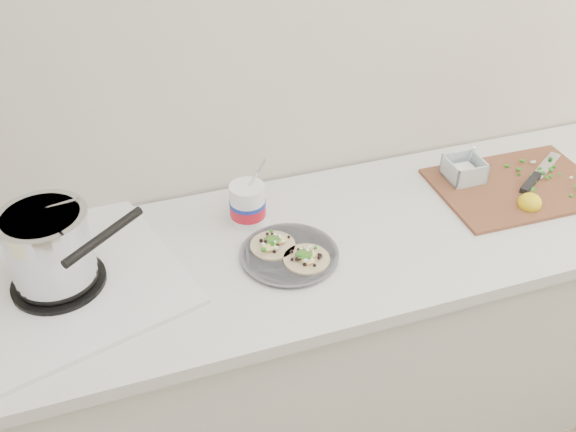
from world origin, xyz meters
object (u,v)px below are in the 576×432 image
object	(u,v)px
tub	(248,202)
cutboard	(513,181)
taco_plate	(289,252)
stove	(53,260)

from	to	relation	value
tub	cutboard	distance (m)	0.83
taco_plate	cutboard	xyz separation A→B (m)	(0.77, 0.10, 0.00)
taco_plate	tub	bearing A→B (deg)	107.29
taco_plate	tub	distance (m)	0.20
tub	taco_plate	bearing A→B (deg)	-72.71
stove	taco_plate	size ratio (longest dim) A/B	2.62
taco_plate	cutboard	bearing A→B (deg)	7.25
tub	cutboard	size ratio (longest dim) A/B	0.46
taco_plate	tub	xyz separation A→B (m)	(-0.06, 0.19, 0.05)
stove	tub	size ratio (longest dim) A/B	3.02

